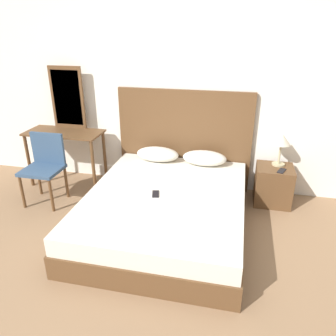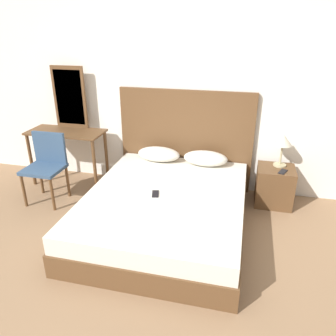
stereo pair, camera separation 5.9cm
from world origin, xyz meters
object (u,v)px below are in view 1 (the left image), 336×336
(nightstand, at_px, (273,185))
(chair, at_px, (45,163))
(bed, at_px, (166,210))
(table_lamp, at_px, (282,141))
(phone_on_bed, at_px, (156,194))
(phone_on_nightstand, at_px, (282,171))
(vanity_desk, at_px, (65,141))

(nightstand, height_order, chair, chair)
(bed, xyz_separation_m, chair, (-1.61, 0.29, 0.30))
(bed, bearing_deg, table_lamp, 36.96)
(nightstand, relative_size, chair, 0.56)
(bed, relative_size, phone_on_bed, 12.95)
(phone_on_nightstand, bearing_deg, vanity_desk, 178.92)
(bed, height_order, phone_on_bed, phone_on_bed)
(phone_on_nightstand, distance_m, vanity_desk, 2.85)
(table_lamp, xyz_separation_m, chair, (-2.83, -0.63, -0.29))
(phone_on_nightstand, xyz_separation_m, chair, (-2.86, -0.45, 0.02))
(table_lamp, height_order, vanity_desk, table_lamp)
(table_lamp, relative_size, chair, 0.47)
(bed, relative_size, nightstand, 4.32)
(nightstand, relative_size, vanity_desk, 0.47)
(table_lamp, bearing_deg, phone_on_nightstand, -82.11)
(phone_on_nightstand, distance_m, chair, 2.90)
(bed, relative_size, vanity_desk, 2.03)
(phone_on_nightstand, height_order, vanity_desk, vanity_desk)
(phone_on_bed, xyz_separation_m, chair, (-1.51, 0.34, 0.07))
(nightstand, xyz_separation_m, table_lamp, (0.03, 0.08, 0.55))
(bed, xyz_separation_m, phone_on_bed, (-0.10, -0.05, 0.22))
(vanity_desk, bearing_deg, chair, -92.05)
(table_lamp, bearing_deg, chair, -167.40)
(phone_on_nightstand, height_order, chair, chair)
(vanity_desk, relative_size, chair, 1.19)
(nightstand, xyz_separation_m, chair, (-2.80, -0.55, 0.26))
(phone_on_bed, height_order, vanity_desk, vanity_desk)
(chair, bearing_deg, table_lamp, 12.60)
(phone_on_bed, distance_m, nightstand, 1.58)
(vanity_desk, bearing_deg, phone_on_bed, -29.28)
(nightstand, xyz_separation_m, vanity_desk, (-2.78, -0.05, 0.38))
(bed, relative_size, phone_on_nightstand, 12.70)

